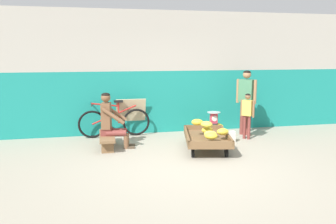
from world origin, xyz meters
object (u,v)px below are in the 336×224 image
(weighing_scale, at_px, (214,118))
(bicycle_near_left, at_px, (114,122))
(sign_board, at_px, (131,116))
(shopping_bag, at_px, (231,137))
(plastic_crate, at_px, (213,131))
(vendor_seated, at_px, (111,121))
(low_bench, at_px, (107,138))
(customer_adult, at_px, (246,95))
(banana_cart, at_px, (207,138))
(customer_child, at_px, (247,111))

(weighing_scale, xyz_separation_m, bicycle_near_left, (-2.24, 0.53, -0.10))
(weighing_scale, bearing_deg, sign_board, 158.57)
(weighing_scale, height_order, shopping_bag, weighing_scale)
(weighing_scale, height_order, bicycle_near_left, bicycle_near_left)
(plastic_crate, bearing_deg, vendor_seated, -170.29)
(low_bench, xyz_separation_m, bicycle_near_left, (0.21, 0.92, 0.15))
(plastic_crate, bearing_deg, customer_adult, 5.16)
(banana_cart, distance_m, low_bench, 2.04)
(customer_child, relative_size, shopping_bag, 4.32)
(sign_board, bearing_deg, customer_child, -22.41)
(plastic_crate, xyz_separation_m, customer_child, (0.68, -0.32, 0.49))
(weighing_scale, bearing_deg, shopping_bag, -65.37)
(low_bench, xyz_separation_m, shopping_bag, (2.68, -0.11, -0.08))
(plastic_crate, distance_m, shopping_bag, 0.55)
(vendor_seated, distance_m, sign_board, 1.25)
(low_bench, relative_size, customer_child, 1.07)
(bicycle_near_left, bearing_deg, plastic_crate, -13.26)
(vendor_seated, distance_m, bicycle_near_left, 0.96)
(shopping_bag, bearing_deg, sign_board, 149.50)
(weighing_scale, relative_size, customer_child, 0.29)
(shopping_bag, bearing_deg, bicycle_near_left, 157.48)
(plastic_crate, bearing_deg, customer_child, -25.06)
(weighing_scale, xyz_separation_m, customer_adult, (0.82, 0.08, 0.50))
(weighing_scale, xyz_separation_m, shopping_bag, (0.23, -0.49, -0.33))
(bicycle_near_left, height_order, customer_child, customer_child)
(plastic_crate, relative_size, bicycle_near_left, 0.22)
(low_bench, bearing_deg, sign_board, 61.05)
(vendor_seated, height_order, shopping_bag, vendor_seated)
(low_bench, bearing_deg, customer_child, 1.32)
(banana_cart, bearing_deg, sign_board, 128.29)
(banana_cart, bearing_deg, vendor_seated, 162.90)
(weighing_scale, height_order, customer_adult, customer_adult)
(plastic_crate, height_order, customer_child, customer_child)
(banana_cart, relative_size, customer_child, 1.52)
(banana_cart, height_order, bicycle_near_left, bicycle_near_left)
(bicycle_near_left, xyz_separation_m, sign_board, (0.40, 0.19, 0.08))
(customer_child, bearing_deg, banana_cart, -150.63)
(sign_board, distance_m, customer_child, 2.73)
(customer_adult, distance_m, customer_child, 0.52)
(customer_adult, bearing_deg, plastic_crate, -174.84)
(bicycle_near_left, distance_m, customer_child, 3.05)
(bicycle_near_left, bearing_deg, customer_child, -16.15)
(plastic_crate, bearing_deg, bicycle_near_left, 166.74)
(shopping_bag, bearing_deg, plastic_crate, 114.58)
(weighing_scale, distance_m, bicycle_near_left, 2.30)
(banana_cart, distance_m, customer_child, 1.41)
(plastic_crate, bearing_deg, shopping_bag, -65.42)
(plastic_crate, bearing_deg, low_bench, -170.96)
(banana_cart, xyz_separation_m, low_bench, (-1.96, 0.59, -0.04))
(sign_board, xyz_separation_m, shopping_bag, (2.06, -1.22, -0.31))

